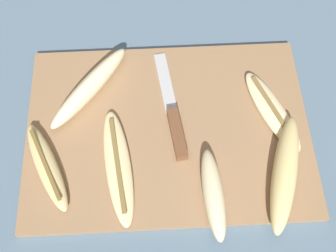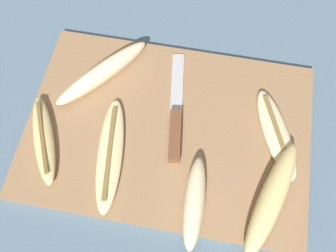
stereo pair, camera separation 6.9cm
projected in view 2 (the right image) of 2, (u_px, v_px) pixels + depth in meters
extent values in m
plane|color=slate|center=(168.00, 131.00, 0.71)|extent=(4.00, 4.00, 0.00)
cube|color=#997551|center=(168.00, 130.00, 0.70)|extent=(0.50, 0.35, 0.01)
cube|color=brown|center=(175.00, 136.00, 0.68)|extent=(0.03, 0.10, 0.02)
cube|color=#B7BABF|center=(177.00, 83.00, 0.74)|extent=(0.04, 0.13, 0.00)
ellipsoid|color=beige|center=(276.00, 133.00, 0.68)|extent=(0.11, 0.18, 0.02)
cube|color=olive|center=(277.00, 131.00, 0.68)|extent=(0.06, 0.13, 0.00)
ellipsoid|color=beige|center=(102.00, 72.00, 0.72)|extent=(0.15, 0.18, 0.04)
ellipsoid|color=#EDD689|center=(272.00, 198.00, 0.63)|extent=(0.10, 0.21, 0.04)
ellipsoid|color=#DBC684|center=(44.00, 139.00, 0.68)|extent=(0.10, 0.17, 0.02)
cube|color=brown|center=(42.00, 136.00, 0.67)|extent=(0.06, 0.13, 0.00)
ellipsoid|color=beige|center=(110.00, 154.00, 0.67)|extent=(0.07, 0.21, 0.02)
cube|color=olive|center=(109.00, 152.00, 0.66)|extent=(0.03, 0.17, 0.00)
ellipsoid|color=beige|center=(194.00, 202.00, 0.62)|extent=(0.04, 0.15, 0.03)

